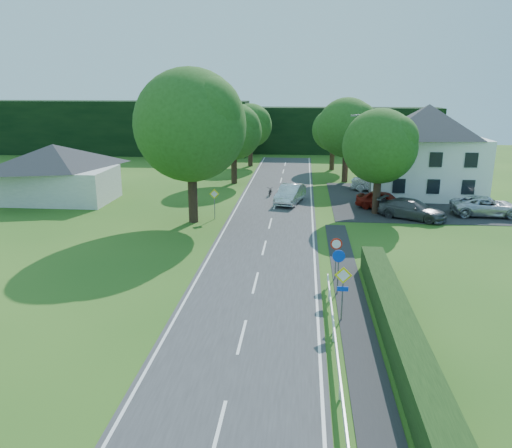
# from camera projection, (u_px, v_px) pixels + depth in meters

# --- Properties ---
(ground) EXTENTS (160.00, 160.00, 0.00)m
(ground) POSITION_uv_depth(u_px,v_px,m) (218.00, 432.00, 15.39)
(ground) COLOR #245016
(ground) RESTS_ON ground
(road) EXTENTS (7.00, 80.00, 0.04)m
(road) POSITION_uv_depth(u_px,v_px,m) (266.00, 239.00, 34.56)
(road) COLOR #343436
(road) RESTS_ON ground
(footpath) EXTENTS (1.50, 44.00, 0.04)m
(footpath) POSITION_uv_depth(u_px,v_px,m) (373.00, 401.00, 16.85)
(footpath) COLOR #252528
(footpath) RESTS_ON ground
(parking_pad) EXTENTS (14.00, 16.00, 0.04)m
(parking_pad) POSITION_uv_depth(u_px,v_px,m) (407.00, 201.00, 45.93)
(parking_pad) COLOR #252528
(parking_pad) RESTS_ON ground
(line_edge_left) EXTENTS (0.12, 80.00, 0.01)m
(line_edge_left) POSITION_uv_depth(u_px,v_px,m) (220.00, 237.00, 34.85)
(line_edge_left) COLOR white
(line_edge_left) RESTS_ON road
(line_edge_right) EXTENTS (0.12, 80.00, 0.01)m
(line_edge_right) POSITION_uv_depth(u_px,v_px,m) (314.00, 240.00, 34.26)
(line_edge_right) COLOR white
(line_edge_right) RESTS_ON road
(line_centre) EXTENTS (0.12, 80.00, 0.01)m
(line_centre) POSITION_uv_depth(u_px,v_px,m) (266.00, 239.00, 34.55)
(line_centre) COLOR white
(line_centre) RESTS_ON road
(hedge_right) EXTENTS (1.20, 30.00, 1.30)m
(hedge_right) POSITION_uv_depth(u_px,v_px,m) (437.00, 427.00, 14.62)
(hedge_right) COLOR black
(hedge_right) RESTS_ON ground
(tree_main) EXTENTS (9.40, 9.40, 11.64)m
(tree_main) POSITION_uv_depth(u_px,v_px,m) (191.00, 147.00, 37.38)
(tree_main) COLOR #254D17
(tree_main) RESTS_ON ground
(tree_left_far) EXTENTS (7.00, 7.00, 8.58)m
(tree_left_far) POSITION_uv_depth(u_px,v_px,m) (234.00, 144.00, 53.04)
(tree_left_far) COLOR #254D17
(tree_left_far) RESTS_ON ground
(tree_right_far) EXTENTS (7.40, 7.40, 9.09)m
(tree_right_far) POSITION_uv_depth(u_px,v_px,m) (346.00, 140.00, 53.80)
(tree_right_far) COLOR #254D17
(tree_right_far) RESTS_ON ground
(tree_left_back) EXTENTS (6.60, 6.60, 8.07)m
(tree_left_back) POSITION_uv_depth(u_px,v_px,m) (250.00, 135.00, 64.57)
(tree_left_back) COLOR #254D17
(tree_left_back) RESTS_ON ground
(tree_right_back) EXTENTS (6.20, 6.20, 7.56)m
(tree_right_back) POSITION_uv_depth(u_px,v_px,m) (333.00, 140.00, 61.76)
(tree_right_back) COLOR #254D17
(tree_right_back) RESTS_ON ground
(tree_right_mid) EXTENTS (7.00, 7.00, 8.58)m
(tree_right_mid) POSITION_uv_depth(u_px,v_px,m) (379.00, 162.00, 40.30)
(tree_right_mid) COLOR #254D17
(tree_right_mid) RESTS_ON ground
(treeline_left) EXTENTS (44.00, 6.00, 8.00)m
(treeline_left) POSITION_uv_depth(u_px,v_px,m) (105.00, 128.00, 76.30)
(treeline_left) COLOR black
(treeline_left) RESTS_ON ground
(treeline_right) EXTENTS (30.00, 5.00, 7.00)m
(treeline_right) POSITION_uv_depth(u_px,v_px,m) (340.00, 131.00, 77.00)
(treeline_right) COLOR black
(treeline_right) RESTS_ON ground
(bungalow_left) EXTENTS (11.00, 6.50, 5.20)m
(bungalow_left) POSITION_uv_depth(u_px,v_px,m) (55.00, 172.00, 45.24)
(bungalow_left) COLOR #B7B8B3
(bungalow_left) RESTS_ON ground
(house_white) EXTENTS (10.60, 8.40, 8.60)m
(house_white) POSITION_uv_depth(u_px,v_px,m) (426.00, 149.00, 47.44)
(house_white) COLOR white
(house_white) RESTS_ON ground
(streetlight) EXTENTS (2.03, 0.18, 8.00)m
(streetlight) POSITION_uv_depth(u_px,v_px,m) (370.00, 157.00, 42.22)
(streetlight) COLOR slate
(streetlight) RESTS_ON ground
(sign_priority_right) EXTENTS (0.78, 0.09, 2.59)m
(sign_priority_right) POSITION_uv_depth(u_px,v_px,m) (343.00, 284.00, 22.16)
(sign_priority_right) COLOR slate
(sign_priority_right) RESTS_ON ground
(sign_roundabout) EXTENTS (0.64, 0.08, 2.37)m
(sign_roundabout) POSITION_uv_depth(u_px,v_px,m) (338.00, 263.00, 25.08)
(sign_roundabout) COLOR slate
(sign_roundabout) RESTS_ON ground
(sign_speed_limit) EXTENTS (0.64, 0.11, 2.37)m
(sign_speed_limit) POSITION_uv_depth(u_px,v_px,m) (336.00, 249.00, 26.96)
(sign_speed_limit) COLOR slate
(sign_speed_limit) RESTS_ON ground
(sign_priority_left) EXTENTS (0.78, 0.09, 2.44)m
(sign_priority_left) POSITION_uv_depth(u_px,v_px,m) (214.00, 198.00, 39.28)
(sign_priority_left) COLOR slate
(sign_priority_left) RESTS_ON ground
(moving_car) EXTENTS (2.86, 5.35, 1.67)m
(moving_car) POSITION_uv_depth(u_px,v_px,m) (290.00, 194.00, 44.75)
(moving_car) COLOR silver
(moving_car) RESTS_ON road
(motorcycle) EXTENTS (0.66, 1.71, 0.89)m
(motorcycle) POSITION_uv_depth(u_px,v_px,m) (270.00, 191.00, 47.95)
(motorcycle) COLOR black
(motorcycle) RESTS_ON road
(parked_car_red) EXTENTS (4.92, 3.64, 1.56)m
(parked_car_red) POSITION_uv_depth(u_px,v_px,m) (383.00, 200.00, 42.51)
(parked_car_red) COLOR maroon
(parked_car_red) RESTS_ON parking_pad
(parked_car_silver_a) EXTENTS (5.16, 2.86, 1.61)m
(parked_car_silver_a) POSITION_uv_depth(u_px,v_px,m) (377.00, 183.00, 49.70)
(parked_car_silver_a) COLOR silver
(parked_car_silver_a) RESTS_ON parking_pad
(parked_car_grey) EXTENTS (5.66, 4.50, 1.53)m
(parked_car_grey) POSITION_uv_depth(u_px,v_px,m) (412.00, 209.00, 39.57)
(parked_car_grey) COLOR #4B4C50
(parked_car_grey) RESTS_ON parking_pad
(parked_car_silver_b) EXTENTS (5.68, 2.81, 1.55)m
(parked_car_silver_b) POSITION_uv_depth(u_px,v_px,m) (487.00, 206.00, 40.44)
(parked_car_silver_b) COLOR silver
(parked_car_silver_b) RESTS_ON parking_pad
(parasol) EXTENTS (2.61, 2.64, 1.85)m
(parasol) POSITION_uv_depth(u_px,v_px,m) (380.00, 186.00, 47.79)
(parasol) COLOR #B12F0E
(parasol) RESTS_ON parking_pad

